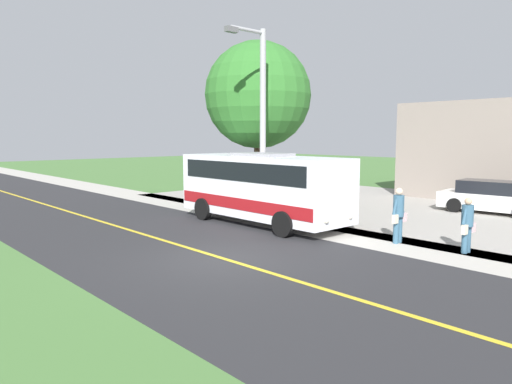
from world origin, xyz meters
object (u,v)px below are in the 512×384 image
parked_car_near (492,198)px  tree_curbside (258,95)px  pedestrian_with_bags (467,223)px  shuttle_bus_front (262,185)px  street_light_pole (260,117)px  pedestrian_waiting (398,213)px

parked_car_near → tree_curbside: size_ratio=0.58×
pedestrian_with_bags → tree_curbside: bearing=-98.7°
shuttle_bus_front → street_light_pole: street_light_pole is taller
pedestrian_with_bags → tree_curbside: size_ratio=0.21×
street_light_pole → tree_curbside: 4.02m
shuttle_bus_front → pedestrian_waiting: 5.52m
tree_curbside → pedestrian_waiting: bearing=77.2°
shuttle_bus_front → tree_curbside: 5.91m
street_light_pole → tree_curbside: size_ratio=0.96×
pedestrian_with_bags → street_light_pole: 8.70m
shuttle_bus_front → street_light_pole: bearing=-126.8°
pedestrian_with_bags → tree_curbside: 11.90m
pedestrian_waiting → street_light_pole: bearing=-85.0°
pedestrian_with_bags → street_light_pole: street_light_pole is taller
street_light_pole → parked_car_near: size_ratio=1.67×
shuttle_bus_front → parked_car_near: shuttle_bus_front is taller
pedestrian_waiting → parked_car_near: bearing=-177.1°
pedestrian_with_bags → parked_car_near: bearing=-163.0°
shuttle_bus_front → pedestrian_with_bags: bearing=99.6°
shuttle_bus_front → tree_curbside: tree_curbside is taller
shuttle_bus_front → pedestrian_waiting: bearing=99.6°
pedestrian_with_bags → street_light_pole: size_ratio=0.22×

